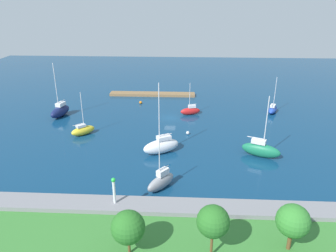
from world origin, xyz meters
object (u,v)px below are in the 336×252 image
(sailboat_red_west_end, at_px, (190,111))
(sailboat_white_mid_basin, at_px, (161,146))
(park_tree_west, at_px, (293,221))
(sailboat_navy_far_south, at_px, (60,111))
(sailboat_gray_off_beacon, at_px, (161,181))
(sailboat_yellow_near_pier, at_px, (83,130))
(park_tree_east, at_px, (128,227))
(pier_dock, at_px, (152,94))
(mooring_buoy_orange, at_px, (141,102))
(sailboat_green_east_end, at_px, (261,149))
(harbor_beacon, at_px, (114,189))
(sailboat_blue_inner_mooring, at_px, (273,109))
(park_tree_center, at_px, (213,222))
(mooring_buoy_white, at_px, (188,133))

(sailboat_red_west_end, bearing_deg, sailboat_white_mid_basin, 58.93)
(park_tree_west, bearing_deg, sailboat_navy_far_south, -45.71)
(sailboat_red_west_end, bearing_deg, sailboat_gray_off_beacon, 65.58)
(park_tree_west, height_order, sailboat_yellow_near_pier, sailboat_yellow_near_pier)
(park_tree_east, bearing_deg, pier_dock, -86.69)
(park_tree_west, relative_size, mooring_buoy_orange, 7.53)
(sailboat_green_east_end, relative_size, sailboat_navy_far_south, 0.88)
(sailboat_white_mid_basin, height_order, sailboat_red_west_end, sailboat_white_mid_basin)
(harbor_beacon, xyz_separation_m, sailboat_blue_inner_mooring, (-30.27, -40.47, -2.77))
(park_tree_center, distance_m, sailboat_blue_inner_mooring, 51.94)
(sailboat_red_west_end, bearing_deg, pier_dock, -71.56)
(harbor_beacon, bearing_deg, sailboat_white_mid_basin, -105.23)
(sailboat_navy_far_south, xyz_separation_m, mooring_buoy_white, (-29.91, 9.05, -1.04))
(pier_dock, xyz_separation_m, sailboat_red_west_end, (-10.64, 15.49, 0.63))
(mooring_buoy_orange, bearing_deg, sailboat_navy_far_south, 30.63)
(sailboat_green_east_end, bearing_deg, mooring_buoy_white, 168.64)
(sailboat_white_mid_basin, height_order, sailboat_gray_off_beacon, sailboat_white_mid_basin)
(mooring_buoy_orange, bearing_deg, sailboat_blue_inner_mooring, 171.06)
(sailboat_blue_inner_mooring, bearing_deg, sailboat_green_east_end, -174.37)
(sailboat_green_east_end, height_order, sailboat_blue_inner_mooring, sailboat_green_east_end)
(park_tree_east, bearing_deg, sailboat_blue_inner_mooring, -119.19)
(sailboat_blue_inner_mooring, bearing_deg, park_tree_east, 175.11)
(park_tree_east, distance_m, mooring_buoy_orange, 54.12)
(mooring_buoy_orange, bearing_deg, sailboat_red_west_end, 149.53)
(pier_dock, relative_size, sailboat_red_west_end, 3.10)
(park_tree_east, height_order, mooring_buoy_orange, park_tree_east)
(mooring_buoy_white, bearing_deg, sailboat_gray_off_beacon, 78.69)
(harbor_beacon, relative_size, park_tree_west, 0.68)
(pier_dock, height_order, park_tree_center, park_tree_center)
(sailboat_navy_far_south, bearing_deg, sailboat_red_west_end, 109.51)
(mooring_buoy_white, bearing_deg, park_tree_west, 108.23)
(sailboat_yellow_near_pier, relative_size, sailboat_gray_off_beacon, 1.11)
(sailboat_green_east_end, bearing_deg, mooring_buoy_orange, 155.39)
(sailboat_yellow_near_pier, bearing_deg, park_tree_east, -108.05)
(park_tree_west, distance_m, sailboat_gray_off_beacon, 19.62)
(sailboat_white_mid_basin, xyz_separation_m, sailboat_blue_inner_mooring, (-25.49, -22.92, -0.52))
(sailboat_green_east_end, relative_size, sailboat_blue_inner_mooring, 1.28)
(sailboat_yellow_near_pier, height_order, mooring_buoy_orange, sailboat_yellow_near_pier)
(sailboat_yellow_near_pier, height_order, sailboat_navy_far_south, sailboat_navy_far_south)
(park_tree_west, height_order, sailboat_red_west_end, sailboat_red_west_end)
(sailboat_green_east_end, bearing_deg, sailboat_blue_inner_mooring, 95.44)
(park_tree_center, relative_size, sailboat_blue_inner_mooring, 0.70)
(park_tree_east, relative_size, sailboat_red_west_end, 0.67)
(sailboat_green_east_end, bearing_deg, sailboat_navy_far_south, -178.93)
(park_tree_center, xyz_separation_m, sailboat_white_mid_basin, (7.09, -25.45, -3.94))
(sailboat_gray_off_beacon, bearing_deg, pier_dock, -134.45)
(park_tree_east, relative_size, sailboat_navy_far_south, 0.41)
(sailboat_red_west_end, distance_m, mooring_buoy_orange, 15.09)
(sailboat_green_east_end, relative_size, sailboat_red_west_end, 1.44)
(harbor_beacon, distance_m, mooring_buoy_orange, 45.86)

